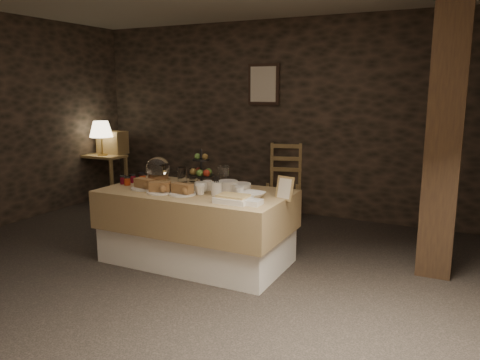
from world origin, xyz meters
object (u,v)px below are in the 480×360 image
at_px(table_lamp, 101,130).
at_px(timber_column, 445,134).
at_px(console_table, 103,163).
at_px(chair, 286,184).
at_px(buffet_table, 196,221).
at_px(wine_rack, 112,142).
at_px(fruit_stand, 201,171).

relative_size(table_lamp, timber_column, 0.20).
height_order(console_table, chair, chair).
relative_size(buffet_table, wine_rack, 4.35).
xyz_separation_m(table_lamp, wine_rack, (0.00, 0.23, -0.21)).
bearing_deg(fruit_stand, timber_column, 11.73).
height_order(buffet_table, console_table, buffet_table).
bearing_deg(wine_rack, table_lamp, -90.00).
bearing_deg(chair, wine_rack, 173.02).
distance_m(table_lamp, wine_rack, 0.31).
distance_m(chair, timber_column, 2.53).
xyz_separation_m(buffet_table, table_lamp, (-2.54, 1.47, 0.68)).
height_order(chair, timber_column, timber_column).
bearing_deg(timber_column, buffet_table, -161.20).
distance_m(table_lamp, fruit_stand, 2.73).
height_order(wine_rack, timber_column, timber_column).
bearing_deg(table_lamp, wine_rack, 90.00).
bearing_deg(chair, table_lamp, 177.78).
distance_m(buffet_table, chair, 2.05).
bearing_deg(console_table, buffet_table, -30.52).
bearing_deg(chair, timber_column, -47.66).
bearing_deg(timber_column, fruit_stand, -168.27).
height_order(console_table, table_lamp, table_lamp).
bearing_deg(timber_column, chair, 146.49).
bearing_deg(buffet_table, fruit_stand, 109.78).
bearing_deg(chair, console_table, 176.56).
distance_m(wine_rack, fruit_stand, 2.83).
xyz_separation_m(table_lamp, chair, (2.69, 0.57, -0.67)).
bearing_deg(console_table, table_lamp, -45.00).
relative_size(console_table, wine_rack, 1.71).
distance_m(timber_column, fruit_stand, 2.33).
bearing_deg(wine_rack, console_table, -105.52).
height_order(console_table, fruit_stand, fruit_stand).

